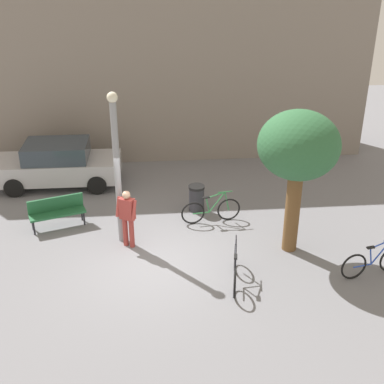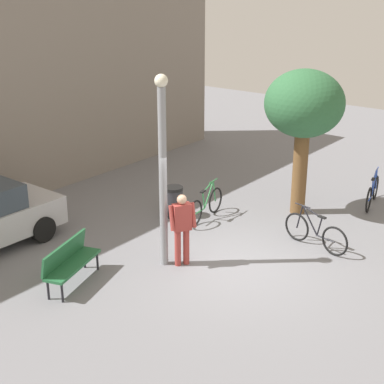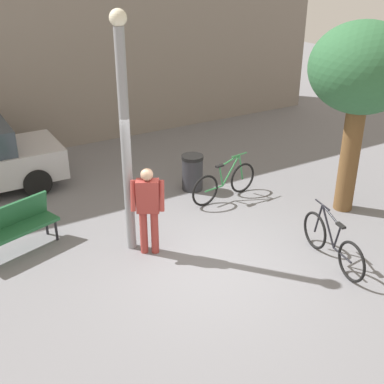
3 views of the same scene
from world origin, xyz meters
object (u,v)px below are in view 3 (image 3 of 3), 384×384
(person_by_lamppost, at_px, (148,206))
(park_bench, at_px, (13,225))
(bicycle_black, at_px, (332,243))
(plaza_tree, at_px, (362,72))
(trash_bin, at_px, (192,172))
(lamppost, at_px, (125,129))
(bicycle_green, at_px, (225,183))

(person_by_lamppost, distance_m, park_bench, 2.51)
(park_bench, relative_size, bicycle_black, 0.93)
(plaza_tree, distance_m, trash_bin, 4.21)
(person_by_lamppost, distance_m, bicycle_black, 3.30)
(trash_bin, bearing_deg, lamppost, -144.63)
(lamppost, xyz_separation_m, park_bench, (-1.89, 0.96, -1.77))
(park_bench, xyz_separation_m, bicycle_black, (4.73, -3.22, -0.16))
(bicycle_green, height_order, bicycle_black, same)
(person_by_lamppost, bearing_deg, lamppost, 121.64)
(plaza_tree, xyz_separation_m, trash_bin, (-2.30, 2.48, -2.51))
(park_bench, distance_m, trash_bin, 4.21)
(park_bench, relative_size, bicycle_green, 0.93)
(plaza_tree, bearing_deg, bicycle_black, -141.31)
(park_bench, xyz_separation_m, trash_bin, (4.16, 0.65, -0.13))
(plaza_tree, xyz_separation_m, bicycle_green, (-1.94, 1.69, -2.54))
(person_by_lamppost, relative_size, park_bench, 1.00)
(lamppost, distance_m, bicycle_black, 4.11)
(person_by_lamppost, bearing_deg, bicycle_green, 25.57)
(lamppost, relative_size, person_by_lamppost, 2.53)
(person_by_lamppost, xyz_separation_m, trash_bin, (2.06, 1.95, -0.55))
(park_bench, distance_m, plaza_tree, 7.12)
(park_bench, xyz_separation_m, bicycle_green, (4.52, -0.14, -0.16))
(park_bench, bearing_deg, person_by_lamppost, -31.76)
(park_bench, height_order, trash_bin, park_bench)
(lamppost, relative_size, trash_bin, 5.08)
(bicycle_green, bearing_deg, park_bench, 178.17)
(bicycle_black, height_order, trash_bin, bicycle_black)
(park_bench, bearing_deg, bicycle_green, -1.83)
(lamppost, relative_size, bicycle_black, 2.36)
(bicycle_green, bearing_deg, bicycle_black, -86.25)
(park_bench, bearing_deg, bicycle_black, -34.29)
(park_bench, xyz_separation_m, plaza_tree, (6.46, -1.83, 2.38))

